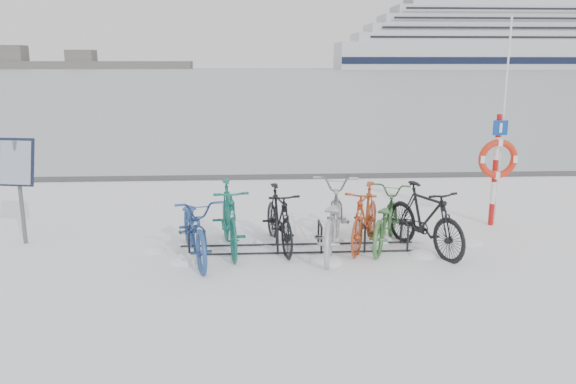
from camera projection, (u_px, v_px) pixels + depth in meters
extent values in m
plane|color=white|center=(299.00, 249.00, 9.45)|extent=(900.00, 900.00, 0.00)
cube|color=#9DABB1|center=(257.00, 73.00, 160.19)|extent=(400.00, 298.00, 0.02)
cube|color=#3F3F42|center=(282.00, 177.00, 15.18)|extent=(400.00, 0.25, 0.10)
cylinder|color=black|center=(189.00, 243.00, 9.09)|extent=(0.04, 0.04, 0.44)
cylinder|color=black|center=(192.00, 235.00, 9.51)|extent=(0.04, 0.04, 0.44)
cylinder|color=black|center=(190.00, 226.00, 9.25)|extent=(0.04, 0.44, 0.04)
cylinder|color=black|center=(234.00, 242.00, 9.13)|extent=(0.04, 0.04, 0.44)
cylinder|color=black|center=(234.00, 234.00, 9.56)|extent=(0.04, 0.04, 0.44)
cylinder|color=black|center=(234.00, 225.00, 9.29)|extent=(0.04, 0.44, 0.04)
cylinder|color=black|center=(278.00, 241.00, 9.17)|extent=(0.04, 0.04, 0.44)
cylinder|color=black|center=(277.00, 233.00, 9.60)|extent=(0.04, 0.04, 0.44)
cylinder|color=black|center=(277.00, 225.00, 9.33)|extent=(0.04, 0.44, 0.04)
cylinder|color=black|center=(321.00, 241.00, 9.21)|extent=(0.04, 0.04, 0.44)
cylinder|color=black|center=(318.00, 233.00, 9.64)|extent=(0.04, 0.04, 0.44)
cylinder|color=black|center=(320.00, 224.00, 9.37)|extent=(0.04, 0.44, 0.04)
cylinder|color=black|center=(365.00, 240.00, 9.25)|extent=(0.04, 0.04, 0.44)
cylinder|color=black|center=(360.00, 232.00, 9.68)|extent=(0.04, 0.04, 0.44)
cylinder|color=black|center=(363.00, 223.00, 9.41)|extent=(0.04, 0.44, 0.04)
cylinder|color=black|center=(408.00, 239.00, 9.29)|extent=(0.04, 0.04, 0.44)
cylinder|color=black|center=(401.00, 231.00, 9.72)|extent=(0.04, 0.04, 0.44)
cylinder|color=black|center=(405.00, 223.00, 9.45)|extent=(0.04, 0.44, 0.04)
cylinder|color=black|center=(300.00, 252.00, 9.23)|extent=(4.00, 0.03, 0.03)
cylinder|color=black|center=(298.00, 244.00, 9.66)|extent=(4.00, 0.03, 0.03)
cylinder|color=#595B5E|center=(20.00, 193.00, 9.58)|extent=(0.07, 0.07, 1.79)
cube|color=black|center=(16.00, 162.00, 9.42)|extent=(0.65, 0.34, 0.81)
cube|color=#8C99AD|center=(15.00, 163.00, 9.39)|extent=(0.58, 0.26, 0.72)
cylinder|color=#AE100D|center=(491.00, 214.00, 10.83)|extent=(0.10, 0.10, 0.43)
cylinder|color=silver|center=(493.00, 193.00, 10.73)|extent=(0.10, 0.10, 0.43)
cylinder|color=#AE100D|center=(495.00, 171.00, 10.64)|extent=(0.10, 0.10, 0.43)
cylinder|color=silver|center=(497.00, 148.00, 10.54)|extent=(0.10, 0.10, 0.43)
cylinder|color=#AE100D|center=(499.00, 126.00, 10.44)|extent=(0.10, 0.10, 0.43)
torus|color=red|center=(498.00, 159.00, 10.49)|extent=(0.75, 0.13, 0.75)
cube|color=navy|center=(500.00, 128.00, 10.37)|extent=(0.27, 0.03, 0.27)
cylinder|color=silver|center=(503.00, 124.00, 10.49)|extent=(0.03, 0.03, 3.88)
cube|color=silver|center=(487.00, 56.00, 239.04)|extent=(128.90, 23.94, 11.05)
cube|color=black|center=(499.00, 61.00, 227.77)|extent=(128.90, 0.30, 2.76)
cube|color=black|center=(476.00, 61.00, 251.14)|extent=(128.90, 0.30, 2.76)
cube|color=silver|center=(489.00, 38.00, 237.38)|extent=(115.09, 22.10, 3.68)
cube|color=silver|center=(490.00, 20.00, 235.71)|extent=(92.99, 19.34, 3.68)
cube|color=silver|center=(492.00, 2.00, 234.05)|extent=(70.90, 16.57, 3.68)
cube|color=black|center=(501.00, 28.00, 225.62)|extent=(101.28, 0.20, 11.05)
cube|color=#4A4A4A|center=(59.00, 58.00, 256.09)|extent=(20.00, 10.00, 6.00)
imported|color=navy|center=(195.00, 225.00, 8.94)|extent=(1.23, 2.20, 1.10)
imported|color=#155F51|center=(229.00, 215.00, 9.33)|extent=(0.84, 2.03, 1.18)
imported|color=black|center=(279.00, 216.00, 9.46)|extent=(0.84, 1.87, 1.08)
imported|color=#A3A6AC|center=(332.00, 216.00, 9.28)|extent=(1.26, 2.38, 1.18)
imported|color=#A33C19|center=(365.00, 215.00, 9.52)|extent=(1.21, 1.89, 1.10)
imported|color=#3B6E38|center=(385.00, 216.00, 9.58)|extent=(1.38, 2.03, 1.01)
imported|color=black|center=(425.00, 217.00, 9.29)|extent=(1.26, 1.99, 1.16)
ellipsoid|color=white|center=(153.00, 251.00, 9.37)|extent=(0.41, 0.41, 0.14)
ellipsoid|color=white|center=(326.00, 262.00, 8.85)|extent=(0.54, 0.54, 0.19)
ellipsoid|color=white|center=(266.00, 242.00, 9.84)|extent=(0.46, 0.46, 0.16)
ellipsoid|color=white|center=(423.00, 255.00, 9.17)|extent=(0.47, 0.47, 0.16)
ellipsoid|color=white|center=(335.00, 240.00, 9.97)|extent=(0.31, 0.31, 0.11)
ellipsoid|color=white|center=(185.00, 261.00, 8.90)|extent=(0.53, 0.53, 0.19)
ellipsoid|color=white|center=(379.00, 240.00, 9.93)|extent=(0.47, 0.47, 0.17)
ellipsoid|color=white|center=(469.00, 243.00, 9.80)|extent=(0.45, 0.45, 0.16)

